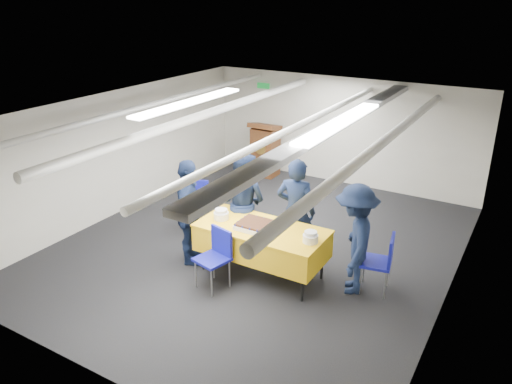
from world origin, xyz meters
TOP-DOWN VIEW (x-y plane):
  - ground at (0.00, 0.00)m, footprint 7.00×7.00m
  - room_shell at (0.09, 0.41)m, footprint 6.00×7.00m
  - serving_table at (0.49, -0.74)m, footprint 1.90×0.90m
  - sheet_cake at (0.44, -0.80)m, footprint 0.56×0.44m
  - plate_stack_left at (-0.18, -0.79)m, footprint 0.23×0.23m
  - plate_stack_right at (1.28, -0.79)m, footprint 0.21×0.21m
  - podium at (-1.60, 3.05)m, footprint 0.62×0.53m
  - chair_near at (0.09, -1.33)m, footprint 0.51×0.51m
  - chair_right at (2.15, -0.30)m, footprint 0.49×0.49m
  - chair_left at (-1.29, 0.04)m, footprint 0.55×0.55m
  - sailor_a at (0.72, -0.12)m, footprint 0.67×0.49m
  - sailor_b at (-0.17, -0.21)m, footprint 0.82×0.64m
  - sailor_c at (-0.66, -0.97)m, footprint 0.82×1.05m
  - sailor_d at (1.79, -0.46)m, footprint 0.89×1.16m

SIDE VIEW (x-z plane):
  - ground at x=0.00m, z-range 0.00..0.00m
  - chair_near at x=0.09m, z-range 0.10..0.97m
  - chair_right at x=2.15m, z-range 0.10..0.97m
  - chair_left at x=-1.29m, z-range 0.10..0.97m
  - serving_table at x=0.49m, z-range 0.17..0.94m
  - podium at x=-1.60m, z-range -0.01..1.24m
  - sailor_d at x=1.79m, z-range 0.00..1.59m
  - sheet_cake at x=0.44m, z-range 0.77..0.87m
  - sailor_b at x=-0.17m, z-range 0.00..1.66m
  - sailor_c at x=-0.66m, z-range 0.00..1.67m
  - sailor_a at x=0.72m, z-range 0.00..1.68m
  - plate_stack_left at x=-0.18m, z-range 0.76..0.92m
  - plate_stack_right at x=1.28m, z-range 0.76..0.92m
  - room_shell at x=0.09m, z-range 0.66..2.96m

